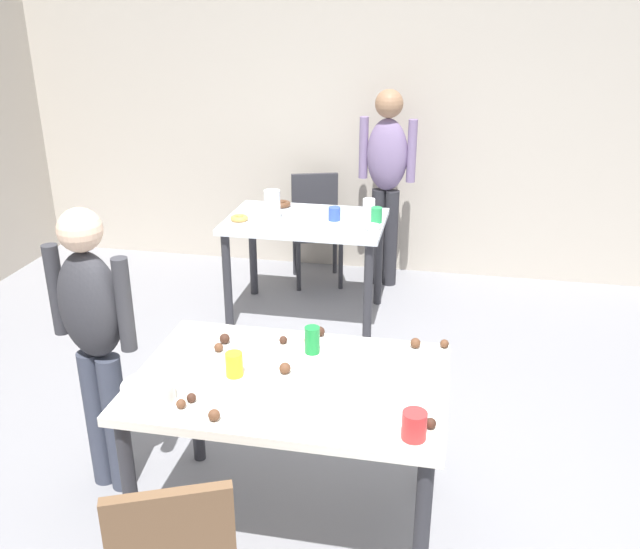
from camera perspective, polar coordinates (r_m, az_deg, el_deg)
ground_plane at (r=3.24m, az=-0.26°, el=-20.20°), size 6.40×6.40×0.00m
wall_back at (r=5.63m, az=6.38°, el=13.06°), size 6.40×0.10×2.60m
dining_table_near at (r=2.84m, az=-2.49°, el=-10.30°), size 1.27×0.83×0.75m
dining_table_far at (r=4.81m, az=-1.21°, el=3.49°), size 1.11×0.74×0.75m
chair_far_table at (r=5.54m, az=-0.33°, el=4.49°), size 0.50×0.50×0.87m
person_girl_near at (r=3.16m, az=-18.49°, el=-4.56°), size 0.45×0.27×1.39m
person_adult_far at (r=5.34m, az=5.63°, el=8.65°), size 0.46×0.24×1.56m
mixing_bowl at (r=2.71m, az=-14.27°, el=-9.62°), size 0.20×0.20×0.08m
soda_can at (r=2.95m, az=-0.66°, el=-5.54°), size 0.07×0.07×0.12m
fork_near at (r=2.72m, az=7.43°, el=-9.76°), size 0.17×0.02×0.01m
cup_near_0 at (r=2.81m, az=-7.24°, el=-7.52°), size 0.07×0.07×0.10m
cup_near_1 at (r=2.44m, az=7.95°, el=-12.48°), size 0.09×0.09×0.11m
cake_ball_0 at (r=2.52m, az=9.30°, el=-12.27°), size 0.04×0.04×0.04m
cake_ball_1 at (r=3.01m, az=-8.54°, el=-6.09°), size 0.04×0.04×0.04m
cake_ball_2 at (r=2.56m, az=-8.92°, el=-11.62°), size 0.04×0.04×0.04m
cake_ball_3 at (r=3.11m, az=-0.02°, el=-4.82°), size 0.05×0.05×0.05m
cake_ball_4 at (r=2.65m, az=-11.63°, el=-10.62°), size 0.04×0.04×0.04m
cake_ball_5 at (r=3.06m, az=10.44°, el=-5.75°), size 0.04×0.04×0.04m
cake_ball_6 at (r=2.82m, az=-2.97°, el=-7.88°), size 0.05×0.05×0.05m
cake_ball_7 at (r=2.68m, az=-10.79°, el=-10.16°), size 0.04×0.04×0.04m
cake_ball_8 at (r=3.05m, az=-3.12°, el=-5.52°), size 0.04×0.04×0.04m
cake_ball_9 at (r=3.04m, az=8.05°, el=-5.73°), size 0.05×0.05×0.05m
cake_ball_10 at (r=3.07m, az=-8.04°, el=-5.36°), size 0.05×0.05×0.05m
cake_ball_11 at (r=3.04m, az=-0.96°, el=-5.52°), size 0.04×0.04×0.04m
pitcher_far at (r=4.75m, az=-4.05°, el=5.89°), size 0.11×0.11×0.21m
cup_far_0 at (r=4.93m, az=4.14°, el=5.83°), size 0.09×0.09×0.10m
cup_far_1 at (r=4.69m, az=4.79°, el=5.02°), size 0.08×0.08×0.11m
cup_far_2 at (r=4.72m, az=1.22°, el=5.14°), size 0.08×0.08×0.09m
donut_far_0 at (r=5.06m, az=-3.23°, el=5.95°), size 0.13×0.13×0.04m
donut_far_1 at (r=4.56m, az=4.48°, el=4.02°), size 0.11×0.11×0.03m
donut_far_2 at (r=4.76m, az=-6.82°, el=4.74°), size 0.12×0.12×0.04m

